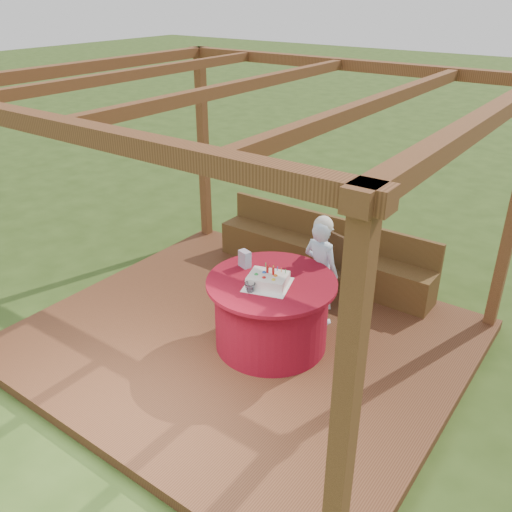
# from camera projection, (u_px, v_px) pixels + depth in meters

# --- Properties ---
(ground) EXTENTS (60.00, 60.00, 0.00)m
(ground) POSITION_uv_depth(u_px,v_px,m) (243.00, 344.00, 6.03)
(ground) COLOR #2B4316
(ground) RESTS_ON ground
(deck) EXTENTS (4.50, 4.00, 0.12)m
(deck) POSITION_uv_depth(u_px,v_px,m) (243.00, 340.00, 6.00)
(deck) COLOR brown
(deck) RESTS_ON ground
(pergola) EXTENTS (4.50, 4.00, 2.72)m
(pergola) POSITION_uv_depth(u_px,v_px,m) (240.00, 129.00, 4.95)
(pergola) COLOR brown
(pergola) RESTS_ON deck
(bench) EXTENTS (3.00, 0.42, 0.80)m
(bench) POSITION_uv_depth(u_px,v_px,m) (322.00, 257.00, 7.10)
(bench) COLOR brown
(bench) RESTS_ON deck
(table) EXTENTS (1.34, 1.34, 0.77)m
(table) POSITION_uv_depth(u_px,v_px,m) (271.00, 312.00, 5.67)
(table) COLOR maroon
(table) RESTS_ON deck
(chair) EXTENTS (0.52, 0.52, 0.86)m
(chair) POSITION_uv_depth(u_px,v_px,m) (330.00, 267.00, 6.40)
(chair) COLOR #3D2613
(chair) RESTS_ON deck
(elderly_woman) EXTENTS (0.49, 0.36, 1.29)m
(elderly_woman) POSITION_uv_depth(u_px,v_px,m) (321.00, 270.00, 5.97)
(elderly_woman) COLOR #A7CEF7
(elderly_woman) RESTS_ON deck
(birthday_cake) EXTENTS (0.55, 0.55, 0.19)m
(birthday_cake) POSITION_uv_depth(u_px,v_px,m) (268.00, 280.00, 5.39)
(birthday_cake) COLOR white
(birthday_cake) RESTS_ON table
(gift_bag) EXTENTS (0.15, 0.12, 0.18)m
(gift_bag) POSITION_uv_depth(u_px,v_px,m) (245.00, 259.00, 5.73)
(gift_bag) COLOR pink
(gift_bag) RESTS_ON table
(drinking_glass) EXTENTS (0.12, 0.12, 0.10)m
(drinking_glass) POSITION_uv_depth(u_px,v_px,m) (250.00, 287.00, 5.28)
(drinking_glass) COLOR white
(drinking_glass) RESTS_ON table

